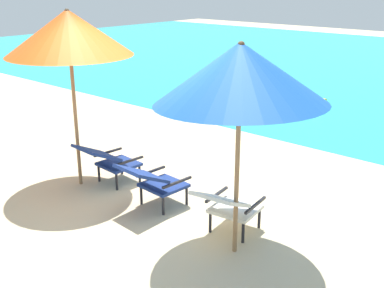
{
  "coord_description": "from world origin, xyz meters",
  "views": [
    {
      "loc": [
        4.06,
        -4.3,
        2.88
      ],
      "look_at": [
        0.0,
        0.36,
        0.75
      ],
      "focal_mm": 45.19,
      "sensor_mm": 36.0,
      "label": 1
    }
  ],
  "objects_px": {
    "lounge_chair_left": "(109,159)",
    "lounge_chair_center": "(153,180)",
    "lounge_chair_right": "(228,205)",
    "beach_umbrella_right": "(240,73)",
    "beach_umbrella_left": "(69,33)",
    "swim_buoy": "(295,97)"
  },
  "relations": [
    {
      "from": "lounge_chair_left",
      "to": "beach_umbrella_right",
      "type": "distance_m",
      "value": 2.94
    },
    {
      "from": "swim_buoy",
      "to": "beach_umbrella_right",
      "type": "bearing_deg",
      "value": -65.62
    },
    {
      "from": "lounge_chair_center",
      "to": "lounge_chair_right",
      "type": "distance_m",
      "value": 1.16
    },
    {
      "from": "swim_buoy",
      "to": "lounge_chair_center",
      "type": "bearing_deg",
      "value": -76.37
    },
    {
      "from": "beach_umbrella_right",
      "to": "lounge_chair_center",
      "type": "bearing_deg",
      "value": 173.92
    },
    {
      "from": "lounge_chair_right",
      "to": "beach_umbrella_left",
      "type": "relative_size",
      "value": 0.37
    },
    {
      "from": "lounge_chair_right",
      "to": "beach_umbrella_right",
      "type": "relative_size",
      "value": 0.4
    },
    {
      "from": "lounge_chair_left",
      "to": "lounge_chair_center",
      "type": "distance_m",
      "value": 1.04
    },
    {
      "from": "beach_umbrella_left",
      "to": "swim_buoy",
      "type": "bearing_deg",
      "value": 91.4
    },
    {
      "from": "lounge_chair_center",
      "to": "lounge_chair_right",
      "type": "height_order",
      "value": "same"
    },
    {
      "from": "lounge_chair_right",
      "to": "beach_umbrella_right",
      "type": "bearing_deg",
      "value": -39.77
    },
    {
      "from": "swim_buoy",
      "to": "lounge_chair_center",
      "type": "height_order",
      "value": "lounge_chair_center"
    },
    {
      "from": "lounge_chair_left",
      "to": "lounge_chair_center",
      "type": "relative_size",
      "value": 1.0
    },
    {
      "from": "lounge_chair_center",
      "to": "lounge_chair_right",
      "type": "relative_size",
      "value": 0.97
    },
    {
      "from": "lounge_chair_center",
      "to": "beach_umbrella_left",
      "type": "bearing_deg",
      "value": -174.21
    },
    {
      "from": "lounge_chair_center",
      "to": "beach_umbrella_right",
      "type": "relative_size",
      "value": 0.39
    },
    {
      "from": "swim_buoy",
      "to": "beach_umbrella_right",
      "type": "distance_m",
      "value": 7.46
    },
    {
      "from": "lounge_chair_right",
      "to": "swim_buoy",
      "type": "bearing_deg",
      "value": 113.17
    },
    {
      "from": "lounge_chair_center",
      "to": "lounge_chair_right",
      "type": "xyz_separation_m",
      "value": [
        1.16,
        0.06,
        0.0
      ]
    },
    {
      "from": "beach_umbrella_left",
      "to": "beach_umbrella_right",
      "type": "bearing_deg",
      "value": -0.2
    },
    {
      "from": "lounge_chair_center",
      "to": "swim_buoy",
      "type": "bearing_deg",
      "value": 103.63
    },
    {
      "from": "lounge_chair_center",
      "to": "beach_umbrella_right",
      "type": "height_order",
      "value": "beach_umbrella_right"
    }
  ]
}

